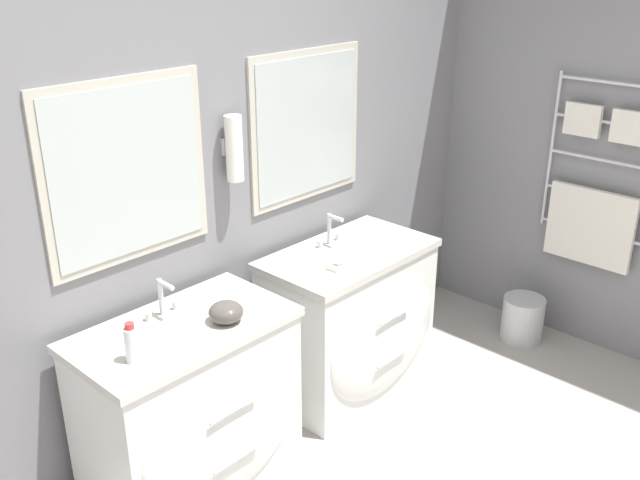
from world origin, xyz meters
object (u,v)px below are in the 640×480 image
at_px(vanity_right, 352,321).
at_px(amenity_bowl, 226,312).
at_px(toiletry_bottle, 131,344).
at_px(vanity_left, 194,408).
at_px(waste_bin, 523,318).

bearing_deg(vanity_right, amenity_bowl, -175.29).
bearing_deg(toiletry_bottle, vanity_left, 10.22).
distance_m(toiletry_bottle, waste_bin, 2.59).
bearing_deg(vanity_right, vanity_left, 180.00).
xyz_separation_m(vanity_left, waste_bin, (2.16, -0.44, -0.26)).
bearing_deg(waste_bin, toiletry_bottle, 171.06).
bearing_deg(amenity_bowl, waste_bin, -10.25).
distance_m(vanity_left, toiletry_bottle, 0.56).
bearing_deg(vanity_right, waste_bin, -21.71).
height_order(toiletry_bottle, waste_bin, toiletry_bottle).
xyz_separation_m(vanity_left, vanity_right, (1.06, 0.00, 0.00)).
xyz_separation_m(vanity_left, toiletry_bottle, (-0.29, -0.05, 0.48)).
distance_m(toiletry_bottle, amenity_bowl, 0.44).
relative_size(vanity_right, waste_bin, 3.34).
bearing_deg(toiletry_bottle, amenity_bowl, -2.89).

